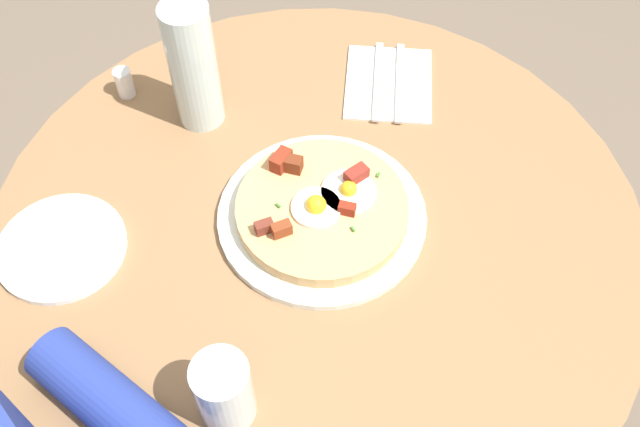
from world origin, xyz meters
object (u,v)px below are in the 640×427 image
Objects in this scene: salt_shaker at (124,83)px; fork at (378,81)px; pizza_plate at (324,218)px; breakfast_pizza at (323,209)px; water_glass at (224,391)px; water_bottle at (196,65)px; dining_table at (317,282)px; bread_plate at (61,247)px; knife at (400,82)px.

fork is at bearing 142.05° from salt_shaker.
breakfast_pizza is (-0.00, -0.00, 0.02)m from pizza_plate.
fork is at bearing -149.24° from pizza_plate.
water_glass is 0.52× the size of water_bottle.
water_glass is (0.26, 0.14, 0.22)m from dining_table.
water_glass is 2.21× the size of salt_shaker.
salt_shaker is at bearing -60.52° from water_bottle.
fork is 0.30m from water_bottle.
pizza_plate is 1.22× the size of breakfast_pizza.
dining_table is 5.25× the size of bread_plate.
breakfast_pizza is 0.41m from salt_shaker.
pizza_plate is 5.94× the size of salt_shaker.
water_glass is (0.52, 0.28, 0.05)m from fork.
knife is at bearing 90.00° from fork.
pizza_plate reaches higher than knife.
breakfast_pizza reaches higher than dining_table.
breakfast_pizza is at bearing 171.09° from dining_table.
breakfast_pizza is 0.30m from knife.
pizza_plate reaches higher than fork.
breakfast_pizza is at bearing 146.81° from bread_plate.
bread_plate is at bearing -51.93° from knife.
water_glass reaches higher than salt_shaker.
breakfast_pizza reaches higher than knife.
knife is 0.85× the size of water_bottle.
bread_plate is 3.58× the size of salt_shaker.
knife is 1.62× the size of water_glass.
knife is at bearing -154.86° from water_glass.
bread_plate is at bearing -33.56° from pizza_plate.
pizza_plate reaches higher than bread_plate.
water_bottle is at bearing -165.71° from bread_plate.
pizza_plate is 0.29m from fork.
knife is at bearing 141.40° from salt_shaker.
fork is 0.85× the size of water_bottle.
dining_table is 0.39m from water_bottle.
pizza_plate is at bearing 100.51° from salt_shaker.
breakfast_pizza is 1.35× the size of knife.
breakfast_pizza is 0.31m from water_glass.
fork is 3.59× the size of salt_shaker.
salt_shaker reaches higher than bread_plate.
water_glass is 0.57m from salt_shaker.
salt_shaker is (0.35, -0.28, 0.02)m from knife.
dining_table is 0.35m from knife.
bread_plate is at bearing -83.99° from water_glass.
pizza_plate is at bearing 62.81° from breakfast_pizza.
water_glass is at bearing 26.48° from breakfast_pizza.
dining_table is 0.34m from fork.
breakfast_pizza reaches higher than salt_shaker.
water_glass reaches higher than knife.
fork and knife have the same top height.
pizza_plate is at bearing -13.22° from fork.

